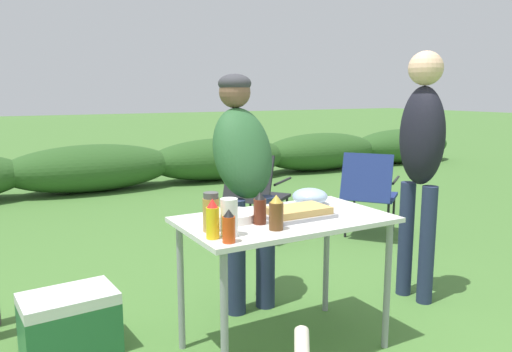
{
  "coord_description": "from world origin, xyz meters",
  "views": [
    {
      "loc": [
        -1.39,
        -2.15,
        1.4
      ],
      "look_at": [
        0.08,
        0.45,
        0.89
      ],
      "focal_mm": 35.0,
      "sensor_mm": 36.0,
      "label": 1
    }
  ],
  "objects_px": {
    "plate_stack": "(232,216)",
    "mixing_bowl": "(310,196)",
    "hot_sauce_bottle": "(229,227)",
    "camp_chair_green_behind_table": "(369,190)",
    "spice_jar": "(211,212)",
    "standing_person_in_olive_jacket": "(421,151)",
    "food_tray": "(299,212)",
    "paper_cup_stack": "(229,217)",
    "beer_bottle": "(276,213)",
    "camp_chair_near_hedge": "(256,191)",
    "mustard_bottle": "(213,220)",
    "bbq_sauce_bottle": "(260,209)",
    "folding_table": "(285,231)",
    "standing_person_in_dark_puffer": "(243,166)",
    "cooler_box": "(70,323)"
  },
  "relations": [
    {
      "from": "plate_stack",
      "to": "mixing_bowl",
      "type": "xyz_separation_m",
      "value": [
        0.56,
        0.1,
        0.03
      ]
    },
    {
      "from": "hot_sauce_bottle",
      "to": "camp_chair_green_behind_table",
      "type": "relative_size",
      "value": 0.18
    },
    {
      "from": "spice_jar",
      "to": "standing_person_in_olive_jacket",
      "type": "distance_m",
      "value": 1.61
    },
    {
      "from": "food_tray",
      "to": "paper_cup_stack",
      "type": "relative_size",
      "value": 2.01
    },
    {
      "from": "beer_bottle",
      "to": "camp_chair_near_hedge",
      "type": "xyz_separation_m",
      "value": [
        1.04,
        2.05,
        -0.35
      ]
    },
    {
      "from": "plate_stack",
      "to": "mustard_bottle",
      "type": "height_order",
      "value": "mustard_bottle"
    },
    {
      "from": "bbq_sauce_bottle",
      "to": "camp_chair_near_hedge",
      "type": "bearing_deg",
      "value": 61.12
    },
    {
      "from": "camp_chair_green_behind_table",
      "to": "plate_stack",
      "type": "bearing_deg",
      "value": -96.35
    },
    {
      "from": "folding_table",
      "to": "plate_stack",
      "type": "bearing_deg",
      "value": 162.47
    },
    {
      "from": "mixing_bowl",
      "to": "bbq_sauce_bottle",
      "type": "bearing_deg",
      "value": -153.85
    },
    {
      "from": "paper_cup_stack",
      "to": "camp_chair_green_behind_table",
      "type": "relative_size",
      "value": 0.21
    },
    {
      "from": "standing_person_in_dark_puffer",
      "to": "folding_table",
      "type": "bearing_deg",
      "value": -96.01
    },
    {
      "from": "spice_jar",
      "to": "cooler_box",
      "type": "xyz_separation_m",
      "value": [
        -0.59,
        0.56,
        -0.66
      ]
    },
    {
      "from": "mustard_bottle",
      "to": "standing_person_in_olive_jacket",
      "type": "bearing_deg",
      "value": 10.23
    },
    {
      "from": "paper_cup_stack",
      "to": "standing_person_in_olive_jacket",
      "type": "distance_m",
      "value": 1.59
    },
    {
      "from": "spice_jar",
      "to": "cooler_box",
      "type": "bearing_deg",
      "value": 136.21
    },
    {
      "from": "bbq_sauce_bottle",
      "to": "hot_sauce_bottle",
      "type": "bearing_deg",
      "value": -143.17
    },
    {
      "from": "plate_stack",
      "to": "beer_bottle",
      "type": "relative_size",
      "value": 1.48
    },
    {
      "from": "bbq_sauce_bottle",
      "to": "standing_person_in_dark_puffer",
      "type": "height_order",
      "value": "standing_person_in_dark_puffer"
    },
    {
      "from": "folding_table",
      "to": "food_tray",
      "type": "relative_size",
      "value": 3.11
    },
    {
      "from": "food_tray",
      "to": "mustard_bottle",
      "type": "xyz_separation_m",
      "value": [
        -0.56,
        -0.13,
        0.06
      ]
    },
    {
      "from": "folding_table",
      "to": "spice_jar",
      "type": "height_order",
      "value": "spice_jar"
    },
    {
      "from": "folding_table",
      "to": "plate_stack",
      "type": "distance_m",
      "value": 0.3
    },
    {
      "from": "plate_stack",
      "to": "standing_person_in_dark_puffer",
      "type": "bearing_deg",
      "value": 56.64
    },
    {
      "from": "mustard_bottle",
      "to": "folding_table",
      "type": "bearing_deg",
      "value": 18.13
    },
    {
      "from": "standing_person_in_olive_jacket",
      "to": "camp_chair_green_behind_table",
      "type": "height_order",
      "value": "standing_person_in_olive_jacket"
    },
    {
      "from": "paper_cup_stack",
      "to": "camp_chair_green_behind_table",
      "type": "bearing_deg",
      "value": 34.52
    },
    {
      "from": "beer_bottle",
      "to": "standing_person_in_dark_puffer",
      "type": "distance_m",
      "value": 0.84
    },
    {
      "from": "hot_sauce_bottle",
      "to": "spice_jar",
      "type": "bearing_deg",
      "value": 87.52
    },
    {
      "from": "mixing_bowl",
      "to": "standing_person_in_dark_puffer",
      "type": "distance_m",
      "value": 0.5
    },
    {
      "from": "camp_chair_green_behind_table",
      "to": "folding_table",
      "type": "bearing_deg",
      "value": -91.04
    },
    {
      "from": "beer_bottle",
      "to": "hot_sauce_bottle",
      "type": "distance_m",
      "value": 0.3
    },
    {
      "from": "folding_table",
      "to": "standing_person_in_olive_jacket",
      "type": "bearing_deg",
      "value": 6.68
    },
    {
      "from": "mustard_bottle",
      "to": "camp_chair_green_behind_table",
      "type": "distance_m",
      "value": 2.84
    },
    {
      "from": "folding_table",
      "to": "bbq_sauce_bottle",
      "type": "xyz_separation_m",
      "value": [
        -0.18,
        -0.05,
        0.15
      ]
    },
    {
      "from": "mixing_bowl",
      "to": "standing_person_in_dark_puffer",
      "type": "bearing_deg",
      "value": 115.64
    },
    {
      "from": "beer_bottle",
      "to": "cooler_box",
      "type": "height_order",
      "value": "beer_bottle"
    },
    {
      "from": "paper_cup_stack",
      "to": "camp_chair_near_hedge",
      "type": "relative_size",
      "value": 0.21
    },
    {
      "from": "spice_jar",
      "to": "cooler_box",
      "type": "height_order",
      "value": "spice_jar"
    },
    {
      "from": "spice_jar",
      "to": "camp_chair_near_hedge",
      "type": "height_order",
      "value": "spice_jar"
    },
    {
      "from": "plate_stack",
      "to": "camp_chair_near_hedge",
      "type": "xyz_separation_m",
      "value": [
        1.15,
        1.79,
        -0.29
      ]
    },
    {
      "from": "mixing_bowl",
      "to": "standing_person_in_olive_jacket",
      "type": "relative_size",
      "value": 0.13
    },
    {
      "from": "standing_person_in_dark_puffer",
      "to": "cooler_box",
      "type": "distance_m",
      "value": 1.35
    },
    {
      "from": "standing_person_in_dark_puffer",
      "to": "standing_person_in_olive_jacket",
      "type": "distance_m",
      "value": 1.17
    },
    {
      "from": "mixing_bowl",
      "to": "cooler_box",
      "type": "relative_size",
      "value": 0.41
    },
    {
      "from": "plate_stack",
      "to": "bbq_sauce_bottle",
      "type": "xyz_separation_m",
      "value": [
        0.09,
        -0.13,
        0.06
      ]
    },
    {
      "from": "paper_cup_stack",
      "to": "camp_chair_near_hedge",
      "type": "height_order",
      "value": "paper_cup_stack"
    },
    {
      "from": "camp_chair_green_behind_table",
      "to": "standing_person_in_dark_puffer",
      "type": "bearing_deg",
      "value": -104.43
    },
    {
      "from": "spice_jar",
      "to": "camp_chair_green_behind_table",
      "type": "bearing_deg",
      "value": 32.02
    },
    {
      "from": "hot_sauce_bottle",
      "to": "standing_person_in_dark_puffer",
      "type": "bearing_deg",
      "value": 58.42
    }
  ]
}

